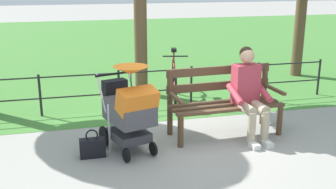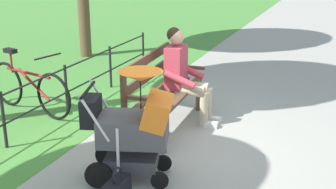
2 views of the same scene
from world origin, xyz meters
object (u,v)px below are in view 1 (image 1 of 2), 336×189
park_bench (223,98)px  stroller (129,108)px  bicycle (174,79)px  person_on_bench (249,91)px  handbag (92,147)px

park_bench → stroller: stroller is taller
stroller → bicycle: size_ratio=0.71×
park_bench → person_on_bench: (-0.29, 0.22, 0.15)m
person_on_bench → bicycle: 2.22m
park_bench → handbag: 1.98m
bicycle → person_on_bench: bearing=103.0°
person_on_bench → handbag: (2.19, 0.15, -0.55)m
park_bench → handbag: (1.90, 0.38, -0.40)m
person_on_bench → handbag: bearing=4.0°
park_bench → stroller: 1.45m
stroller → handbag: bearing=6.5°
handbag → bicycle: (-1.69, -2.29, 0.24)m
park_bench → bicycle: bearing=-83.8°
handbag → bicycle: bicycle is taller
park_bench → person_on_bench: bearing=142.1°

